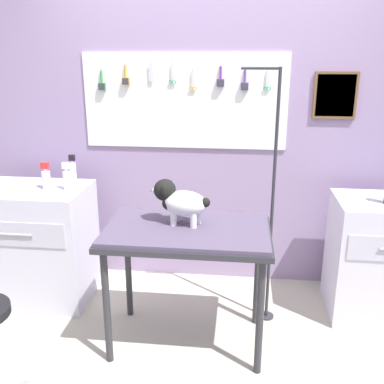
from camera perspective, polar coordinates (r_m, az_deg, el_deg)
ground at (r=2.85m, az=-0.25°, el=-22.99°), size 4.40×4.00×0.04m
rear_wall_panel at (r=3.50m, az=2.20°, el=6.51°), size 4.00×0.11×2.30m
grooming_table at (r=2.74m, az=-0.65°, el=-6.21°), size 1.03×0.63×0.81m
grooming_arm at (r=3.00m, az=10.21°, el=-2.38°), size 0.30×0.11×1.76m
dog at (r=2.72m, az=-1.68°, el=-1.14°), size 0.38×0.23×0.28m
counter_left at (r=3.58m, az=-19.45°, el=-6.32°), size 0.80×0.58×0.89m
cabinet_right at (r=3.44m, az=23.21°, el=-7.91°), size 0.68×0.54×0.87m
detangler_spray at (r=3.28m, az=-15.96°, el=1.73°), size 0.06×0.06×0.20m
shampoo_bottle at (r=3.47m, az=-15.22°, el=2.72°), size 0.05×0.05×0.21m
pump_bottle_white at (r=3.35m, az=-18.44°, el=1.77°), size 0.06×0.06×0.20m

